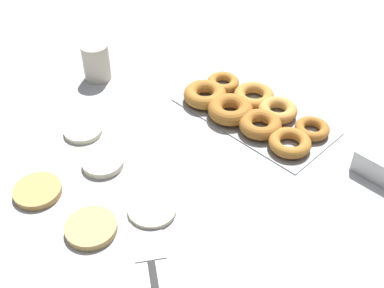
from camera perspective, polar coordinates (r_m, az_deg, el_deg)
The scene contains 9 objects.
ground_plane at distance 1.07m, azimuth -3.84°, elevation -3.88°, with size 3.00×3.00×0.00m, color #B2B5BA.
pancake_0 at distance 1.00m, azimuth -4.74°, elevation -7.77°, with size 0.10×0.10×0.01m, color beige.
pancake_1 at distance 1.08m, azimuth -17.84°, elevation -5.34°, with size 0.10×0.10×0.02m, color tan.
pancake_2 at distance 1.21m, azimuth -12.78°, elevation 1.54°, with size 0.09×0.09×0.01m, color beige.
pancake_3 at distance 1.11m, azimuth -10.52°, elevation -2.23°, with size 0.09×0.09×0.02m, color beige.
pancake_4 at distance 0.99m, azimuth -11.87°, elevation -9.72°, with size 0.10×0.10×0.02m, color tan.
donut_tray at distance 1.23m, azimuth 6.85°, elevation 3.99°, with size 0.40×0.21×0.04m.
paper_cup at distance 1.38m, azimuth -11.28°, elevation 9.53°, with size 0.07×0.07×0.10m.
spatula at distance 0.95m, azimuth -5.10°, elevation -12.17°, with size 0.22×0.17×0.01m.
Camera 1 is at (-0.58, 0.48, 0.76)m, focal length 45.00 mm.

